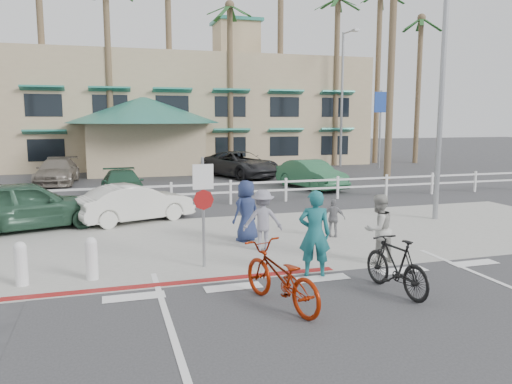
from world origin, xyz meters
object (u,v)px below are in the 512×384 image
object	(u,v)px
sign_post	(203,207)
bike_red	(280,276)
car_red_compact	(26,205)
bike_black	(396,265)
car_white_sedan	(135,203)

from	to	relation	value
sign_post	bike_red	distance (m)	3.13
car_red_compact	bike_black	bearing A→B (deg)	-152.86
car_white_sedan	bike_black	bearing A→B (deg)	-172.14
bike_black	car_white_sedan	size ratio (longest dim) A/B	0.49
bike_black	car_red_compact	world-z (taller)	car_red_compact
sign_post	car_red_compact	size ratio (longest dim) A/B	0.63
bike_black	car_white_sedan	distance (m)	9.82
sign_post	bike_black	bearing A→B (deg)	-40.09
car_white_sedan	car_red_compact	distance (m)	3.35
bike_red	sign_post	bearing A→B (deg)	-89.74
sign_post	bike_red	size ratio (longest dim) A/B	1.30
sign_post	bike_red	xyz separation A→B (m)	(0.88, -2.87, -0.87)
car_red_compact	car_white_sedan	bearing A→B (deg)	-100.89
sign_post	car_red_compact	bearing A→B (deg)	129.39
sign_post	car_white_sedan	distance (m)	6.04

